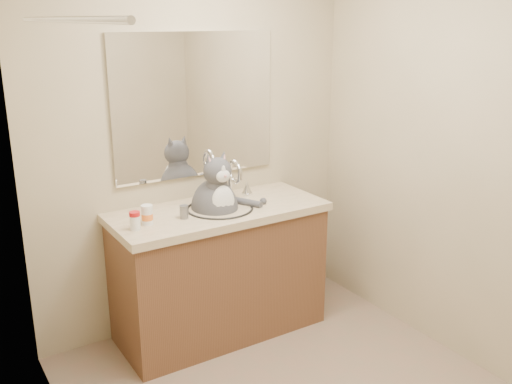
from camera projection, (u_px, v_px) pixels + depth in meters
room at (316, 193)px, 2.64m from camera, size 2.22×2.52×2.42m
vanity at (220, 268)px, 3.64m from camera, size 1.34×0.59×1.12m
mirror at (196, 106)px, 3.57m from camera, size 1.10×0.02×0.90m
shower_curtain at (88, 269)px, 2.24m from camera, size 0.02×1.30×1.93m
cat at (216, 205)px, 3.51m from camera, size 0.41×0.32×0.57m
pill_bottle_redcap at (135, 221)px, 3.15m from camera, size 0.07×0.07×0.10m
pill_bottle_orange at (147, 215)px, 3.23m from camera, size 0.07×0.07×0.11m
grey_canister at (184, 212)px, 3.33m from camera, size 0.06×0.06×0.08m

